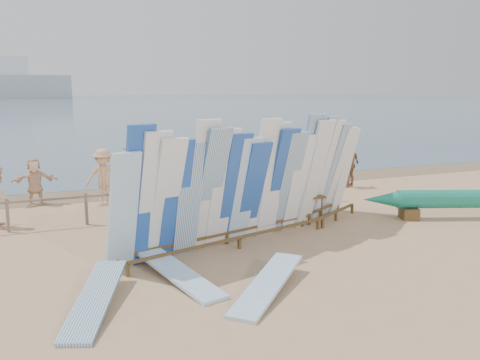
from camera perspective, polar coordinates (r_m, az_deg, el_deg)
name	(u,v)px	position (r m, az deg, el deg)	size (l,w,h in m)	color
ground	(186,247)	(12.39, -6.05, -7.45)	(160.00, 160.00, 0.00)	tan
ocean	(44,103)	(139.43, -21.15, 8.10)	(320.00, 240.00, 0.02)	#425C76
wet_sand_strip	(131,191)	(19.20, -12.10, -1.23)	(40.00, 2.60, 0.01)	#7E6547
distant_ship	(1,83)	(191.55, -25.29, 9.82)	(45.00, 8.00, 14.00)	#999EA3
fence	(157,197)	(15.04, -9.31, -1.86)	(12.08, 0.08, 0.90)	#766459
main_surfboard_rack	(233,190)	(12.00, -0.76, -1.09)	(6.16, 2.50, 3.12)	brown
side_surfboard_rack	(329,174)	(14.69, 10.00, 0.70)	(2.60, 1.93, 3.03)	brown
outrigger_canoe	(466,200)	(16.18, 24.00, -2.07)	(5.84, 2.58, 0.86)	brown
vendor_table	(306,208)	(14.49, 7.37, -3.15)	(0.94, 0.67, 1.25)	brown
flat_board_a	(179,280)	(10.35, -6.88, -11.12)	(0.56, 2.70, 0.07)	#8EBCE4
flat_board_b	(267,292)	(9.74, 3.10, -12.47)	(0.56, 2.70, 0.07)	#8EBCE4
flat_board_e	(96,309)	(9.40, -15.88, -13.73)	(0.56, 2.70, 0.07)	silver
beach_chair_left	(170,203)	(15.84, -7.88, -2.53)	(0.65, 0.67, 0.93)	red
beach_chair_right	(205,201)	(16.08, -3.91, -2.38)	(0.66, 0.67, 0.82)	red
stroller	(226,192)	(16.76, -1.53, -1.34)	(0.69, 0.81, 0.95)	red
beachgoer_6	(193,181)	(16.11, -5.30, -0.15)	(0.83, 0.40, 1.71)	tan
beachgoer_5	(130,170)	(18.41, -12.30, 1.07)	(1.64, 0.53, 1.77)	beige
beachgoer_3	(103,177)	(17.04, -15.09, 0.35)	(1.19, 0.49, 1.84)	tan
beachgoer_8	(269,173)	(17.71, 3.30, 0.77)	(0.81, 0.39, 1.67)	beige
beachgoer_extra_0	(307,166)	(19.72, 7.58, 1.60)	(1.05, 0.43, 1.62)	tan
beachgoer_11	(35,181)	(17.83, -22.06, -0.11)	(1.44, 0.46, 1.55)	beige
beachgoer_10	(350,164)	(19.87, 12.24, 1.75)	(1.04, 0.45, 1.77)	#8C6042
beachgoer_9	(302,165)	(19.97, 6.93, 1.69)	(1.03, 0.43, 1.59)	tan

